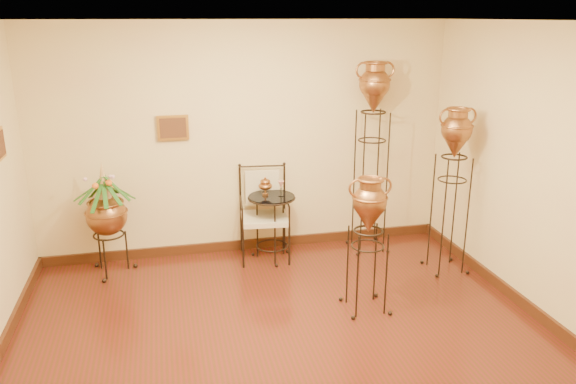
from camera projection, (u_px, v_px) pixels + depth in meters
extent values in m
plane|color=#551914|center=(293.00, 359.00, 4.85)|extent=(5.00, 5.00, 0.00)
cube|color=#452210|center=(248.00, 244.00, 7.14)|extent=(5.00, 0.04, 0.12)
cube|color=#452210|center=(545.00, 320.00, 5.36)|extent=(0.04, 5.00, 0.12)
cube|color=#BF8C38|center=(173.00, 128.00, 6.48)|extent=(0.36, 0.03, 0.29)
cube|color=beige|center=(264.00, 219.00, 6.73)|extent=(0.59, 0.55, 0.06)
cube|color=beige|center=(264.00, 193.00, 6.63)|extent=(0.42, 0.07, 0.44)
cylinder|color=black|center=(272.00, 197.00, 6.63)|extent=(0.55, 0.55, 0.02)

